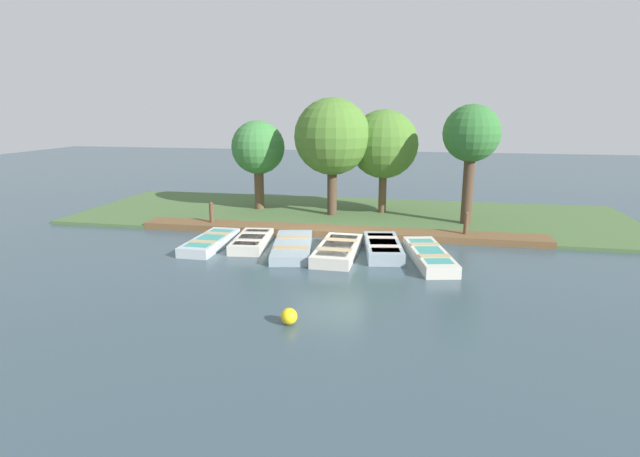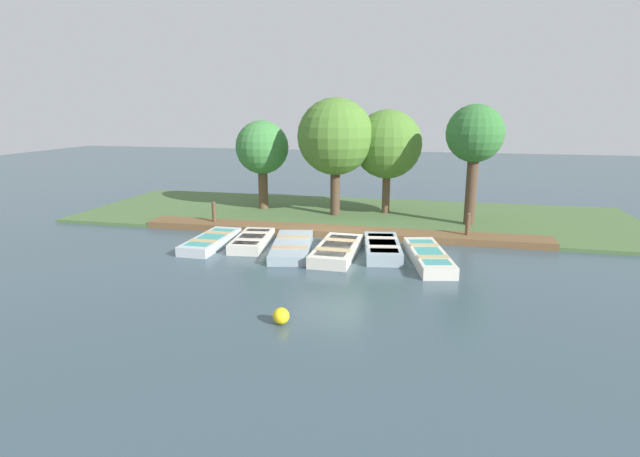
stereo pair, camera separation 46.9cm
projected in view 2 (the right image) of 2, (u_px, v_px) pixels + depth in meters
ground_plane at (330, 246)px, 17.54m from camera, size 80.00×80.00×0.00m
shore_bank at (352, 215)px, 22.26m from camera, size 8.00×24.00×0.13m
dock_walkway at (338, 232)px, 19.00m from camera, size 1.17×15.42×0.25m
rowboat_0 at (211, 241)px, 17.46m from camera, size 3.08×1.07×0.35m
rowboat_1 at (252, 241)px, 17.50m from camera, size 2.75×1.35×0.36m
rowboat_2 at (292, 246)px, 16.86m from camera, size 3.70×1.88×0.33m
rowboat_3 at (337, 250)px, 16.29m from camera, size 3.22×1.28×0.39m
rowboat_4 at (382, 248)px, 16.51m from camera, size 3.08×1.58×0.41m
rowboat_5 at (428, 256)px, 15.59m from camera, size 3.63×1.74×0.39m
mooring_post_near at (214, 214)px, 20.08m from camera, size 0.17×0.17×1.06m
mooring_post_far at (468, 227)px, 17.96m from camera, size 0.17×0.17×1.06m
buoy at (281, 316)px, 11.13m from camera, size 0.38×0.38×0.38m
park_tree_far_left at (262, 148)px, 22.79m from camera, size 2.42×2.42×4.18m
park_tree_left at (336, 137)px, 21.25m from camera, size 3.26×3.26×5.16m
park_tree_center at (387, 145)px, 21.75m from camera, size 2.99×2.99×4.66m
park_tree_right at (475, 136)px, 19.37m from camera, size 2.24×2.24×4.87m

